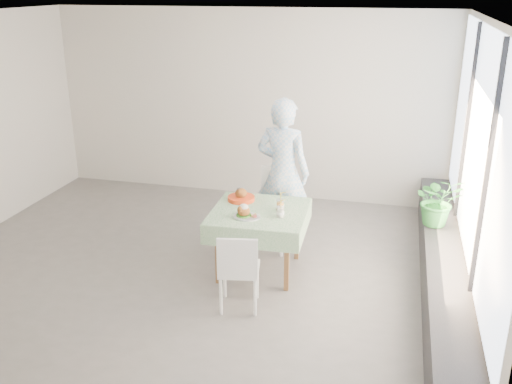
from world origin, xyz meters
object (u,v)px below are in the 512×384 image
(main_dish, at_px, (245,213))
(diner, at_px, (283,172))
(chair_near, at_px, (239,284))
(cafe_table, at_px, (259,234))
(juice_cup_orange, at_px, (280,206))
(chair_far, at_px, (273,224))
(potted_plant, at_px, (438,201))

(main_dish, bearing_deg, diner, 79.99)
(chair_near, distance_m, main_dish, 0.80)
(cafe_table, distance_m, juice_cup_orange, 0.41)
(cafe_table, relative_size, diner, 0.58)
(diner, distance_m, juice_cup_orange, 0.81)
(cafe_table, relative_size, chair_far, 1.09)
(main_dish, height_order, juice_cup_orange, juice_cup_orange)
(chair_near, distance_m, potted_plant, 2.50)
(chair_near, bearing_deg, diner, 86.78)
(cafe_table, bearing_deg, chair_far, 89.19)
(chair_near, bearing_deg, potted_plant, 37.55)
(chair_far, bearing_deg, main_dish, -96.99)
(cafe_table, height_order, juice_cup_orange, juice_cup_orange)
(juice_cup_orange, height_order, potted_plant, potted_plant)
(chair_far, xyz_separation_m, diner, (0.08, 0.19, 0.63))
(diner, relative_size, main_dish, 6.25)
(juice_cup_orange, bearing_deg, main_dish, -138.98)
(chair_far, relative_size, diner, 0.53)
(cafe_table, bearing_deg, potted_plant, 19.10)
(cafe_table, xyz_separation_m, potted_plant, (1.93, 0.67, 0.33))
(juice_cup_orange, bearing_deg, diner, 99.76)
(main_dish, xyz_separation_m, potted_plant, (2.03, 0.90, 0.00))
(potted_plant, bearing_deg, diner, 174.69)
(chair_far, relative_size, chair_near, 1.18)
(chair_far, bearing_deg, cafe_table, -90.81)
(cafe_table, xyz_separation_m, juice_cup_orange, (0.23, 0.05, 0.34))
(main_dish, bearing_deg, juice_cup_orange, 41.02)
(cafe_table, xyz_separation_m, chair_near, (-0.00, -0.82, -0.20))
(cafe_table, height_order, diner, diner)
(chair_near, xyz_separation_m, juice_cup_orange, (0.23, 0.87, 0.54))
(main_dish, distance_m, potted_plant, 2.22)
(diner, bearing_deg, juice_cup_orange, 109.24)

